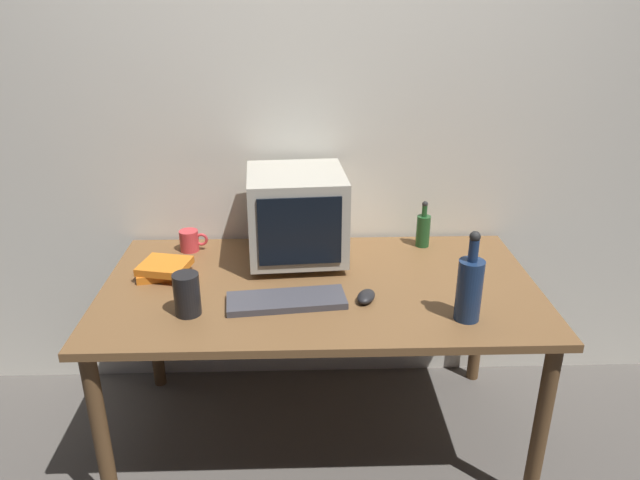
{
  "coord_description": "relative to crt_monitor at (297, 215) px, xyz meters",
  "views": [
    {
      "loc": [
        -0.06,
        -2.0,
        1.76
      ],
      "look_at": [
        0.0,
        0.0,
        0.91
      ],
      "focal_mm": 33.31,
      "sensor_mm": 36.0,
      "label": 1
    }
  ],
  "objects": [
    {
      "name": "desk",
      "position": [
        0.09,
        -0.23,
        -0.27
      ],
      "size": [
        1.64,
        0.89,
        0.73
      ],
      "color": "brown",
      "rests_on": "ground"
    },
    {
      "name": "computer_mouse",
      "position": [
        0.25,
        -0.37,
        -0.17
      ],
      "size": [
        0.09,
        0.12,
        0.04
      ],
      "primitive_type": "ellipsoid",
      "rotation": [
        0.0,
        0.0,
        -0.39
      ],
      "color": "black",
      "rests_on": "desk"
    },
    {
      "name": "crt_monitor",
      "position": [
        0.0,
        0.0,
        0.0
      ],
      "size": [
        0.41,
        0.41,
        0.37
      ],
      "color": "#B2AD9E",
      "rests_on": "desk"
    },
    {
      "name": "book_stack",
      "position": [
        -0.51,
        -0.14,
        -0.16
      ],
      "size": [
        0.22,
        0.2,
        0.06
      ],
      "color": "orange",
      "rests_on": "desk"
    },
    {
      "name": "mug",
      "position": [
        -0.46,
        0.1,
        -0.15
      ],
      "size": [
        0.12,
        0.08,
        0.09
      ],
      "color": "#CC383D",
      "rests_on": "desk"
    },
    {
      "name": "back_wall",
      "position": [
        0.09,
        0.28,
        0.33
      ],
      "size": [
        4.0,
        0.08,
        2.5
      ],
      "primitive_type": "cube",
      "color": "silver",
      "rests_on": "ground"
    },
    {
      "name": "bottle_short",
      "position": [
        0.54,
        0.12,
        -0.12
      ],
      "size": [
        0.06,
        0.06,
        0.2
      ],
      "color": "#1E4C23",
      "rests_on": "desk"
    },
    {
      "name": "bottle_tall",
      "position": [
        0.57,
        -0.5,
        -0.07
      ],
      "size": [
        0.09,
        0.09,
        0.32
      ],
      "color": "navy",
      "rests_on": "desk"
    },
    {
      "name": "keyboard",
      "position": [
        -0.04,
        -0.37,
        -0.18
      ],
      "size": [
        0.43,
        0.2,
        0.02
      ],
      "primitive_type": "cube",
      "rotation": [
        0.0,
        0.0,
        0.11
      ],
      "color": "#3F3F47",
      "rests_on": "desk"
    },
    {
      "name": "metal_canister",
      "position": [
        -0.37,
        -0.43,
        -0.12
      ],
      "size": [
        0.09,
        0.09,
        0.15
      ],
      "primitive_type": "cylinder",
      "color": "black",
      "rests_on": "desk"
    },
    {
      "name": "ground_plane",
      "position": [
        0.09,
        -0.23,
        -0.92
      ],
      "size": [
        6.0,
        6.0,
        0.0
      ],
      "primitive_type": "plane",
      "color": "#56514C"
    }
  ]
}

